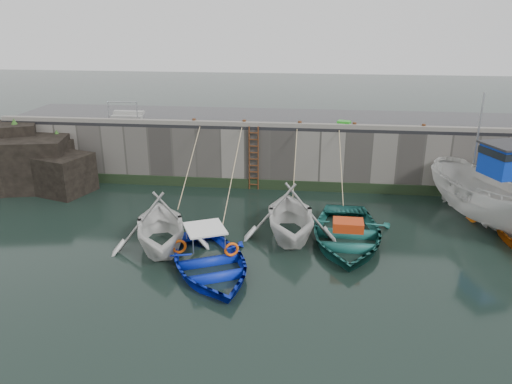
# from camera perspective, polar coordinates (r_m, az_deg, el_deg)

# --- Properties ---
(ground) EXTENTS (120.00, 120.00, 0.00)m
(ground) POSITION_cam_1_polar(r_m,az_deg,el_deg) (15.94, 2.70, -11.91)
(ground) COLOR black
(ground) RESTS_ON ground
(quay_back) EXTENTS (30.00, 5.00, 3.00)m
(quay_back) POSITION_cam_1_polar(r_m,az_deg,el_deg) (26.93, 4.63, 5.02)
(quay_back) COLOR slate
(quay_back) RESTS_ON ground
(road_back) EXTENTS (30.00, 5.00, 0.16)m
(road_back) POSITION_cam_1_polar(r_m,az_deg,el_deg) (26.57, 4.73, 8.31)
(road_back) COLOR black
(road_back) RESTS_ON quay_back
(kerb_back) EXTENTS (30.00, 0.30, 0.20)m
(kerb_back) POSITION_cam_1_polar(r_m,az_deg,el_deg) (24.23, 4.53, 7.62)
(kerb_back) COLOR slate
(kerb_back) RESTS_ON road_back
(algae_back) EXTENTS (30.00, 0.08, 0.50)m
(algae_back) POSITION_cam_1_polar(r_m,az_deg,el_deg) (24.87, 4.33, 0.74)
(algae_back) COLOR black
(algae_back) RESTS_ON ground
(rock_outcrop) EXTENTS (5.85, 4.24, 3.41)m
(rock_outcrop) POSITION_cam_1_polar(r_m,az_deg,el_deg) (27.42, -23.80, 3.11)
(rock_outcrop) COLOR black
(rock_outcrop) RESTS_ON ground
(ladder) EXTENTS (0.51, 0.08, 3.20)m
(ladder) POSITION_cam_1_polar(r_m,az_deg,el_deg) (24.57, -0.27, 3.84)
(ladder) COLOR #3F1E0F
(ladder) RESTS_ON ground
(boat_near_white) EXTENTS (5.19, 5.59, 2.41)m
(boat_near_white) POSITION_cam_1_polar(r_m,az_deg,el_deg) (19.41, -10.78, -6.10)
(boat_near_white) COLOR silver
(boat_near_white) RESTS_ON ground
(boat_near_white_rope) EXTENTS (0.04, 5.13, 3.10)m
(boat_near_white_rope) POSITION_cam_1_polar(r_m,az_deg,el_deg) (23.56, -7.48, -1.13)
(boat_near_white_rope) COLOR tan
(boat_near_white_rope) RESTS_ON ground
(boat_near_blue) EXTENTS (5.52, 6.23, 1.07)m
(boat_near_blue) POSITION_cam_1_polar(r_m,az_deg,el_deg) (17.51, -5.32, -8.84)
(boat_near_blue) COLOR #0B23B2
(boat_near_blue) RESTS_ON ground
(boat_near_blue_rope) EXTENTS (0.04, 6.56, 3.10)m
(boat_near_blue_rope) POSITION_cam_1_polar(r_m,az_deg,el_deg) (22.41, -2.49, -2.10)
(boat_near_blue_rope) COLOR tan
(boat_near_blue_rope) RESTS_ON ground
(boat_near_blacktrim) EXTENTS (4.55, 5.09, 2.43)m
(boat_near_blacktrim) POSITION_cam_1_polar(r_m,az_deg,el_deg) (19.97, 3.84, -4.99)
(boat_near_blacktrim) COLOR silver
(boat_near_blacktrim) RESTS_ON ground
(boat_near_blacktrim_rope) EXTENTS (0.04, 3.90, 3.10)m
(boat_near_blacktrim_rope) POSITION_cam_1_polar(r_m,az_deg,el_deg) (23.62, 4.33, -0.96)
(boat_near_blacktrim_rope) COLOR tan
(boat_near_blacktrim_rope) RESTS_ON ground
(boat_near_navy) EXTENTS (4.14, 5.72, 1.17)m
(boat_near_navy) POSITION_cam_1_polar(r_m,az_deg,el_deg) (19.75, 10.21, -5.59)
(boat_near_navy) COLOR #195851
(boat_near_navy) RESTS_ON ground
(boat_near_navy_rope) EXTENTS (0.04, 4.13, 3.10)m
(boat_near_navy_rope) POSITION_cam_1_polar(r_m,az_deg,el_deg) (23.52, 9.68, -1.30)
(boat_near_navy_rope) COLOR tan
(boat_near_navy_rope) RESTS_ON ground
(boat_far_white) EXTENTS (4.88, 7.31, 5.64)m
(boat_far_white) POSITION_cam_1_polar(r_m,az_deg,el_deg) (22.80, 25.06, -0.67)
(boat_far_white) COLOR silver
(boat_far_white) RESTS_ON ground
(fish_crate) EXTENTS (0.70, 0.58, 0.30)m
(fish_crate) POSITION_cam_1_polar(r_m,az_deg,el_deg) (24.56, 10.01, 7.67)
(fish_crate) COLOR green
(fish_crate) RESTS_ON road_back
(railing) EXTENTS (1.60, 1.05, 1.00)m
(railing) POSITION_cam_1_polar(r_m,az_deg,el_deg) (27.02, -14.45, 8.56)
(railing) COLOR #A5A8AD
(railing) RESTS_ON road_back
(bollard_a) EXTENTS (0.18, 0.18, 0.28)m
(bollard_a) POSITION_cam_1_polar(r_m,az_deg,el_deg) (25.00, -7.09, 8.01)
(bollard_a) COLOR #3F1E0F
(bollard_a) RESTS_ON road_back
(bollard_b) EXTENTS (0.18, 0.18, 0.28)m
(bollard_b) POSITION_cam_1_polar(r_m,az_deg,el_deg) (24.54, -1.35, 7.93)
(bollard_b) COLOR #3F1E0F
(bollard_b) RESTS_ON road_back
(bollard_c) EXTENTS (0.18, 0.18, 0.28)m
(bollard_c) POSITION_cam_1_polar(r_m,az_deg,el_deg) (24.32, 5.02, 7.75)
(bollard_c) COLOR #3F1E0F
(bollard_c) RESTS_ON road_back
(bollard_d) EXTENTS (0.18, 0.18, 0.28)m
(bollard_d) POSITION_cam_1_polar(r_m,az_deg,el_deg) (24.39, 11.19, 7.48)
(bollard_d) COLOR #3F1E0F
(bollard_d) RESTS_ON road_back
(bollard_e) EXTENTS (0.18, 0.18, 0.28)m
(bollard_e) POSITION_cam_1_polar(r_m,az_deg,el_deg) (24.86, 18.61, 7.05)
(bollard_e) COLOR #3F1E0F
(bollard_e) RESTS_ON road_back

